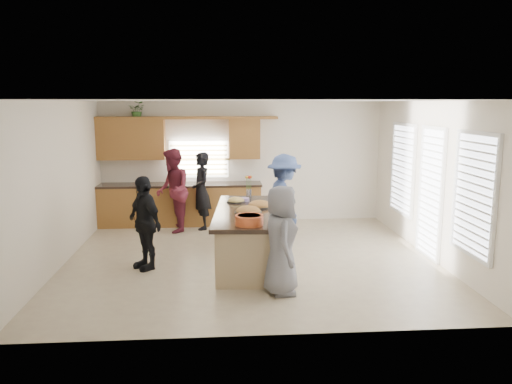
{
  "coord_description": "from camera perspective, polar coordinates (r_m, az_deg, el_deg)",
  "views": [
    {
      "loc": [
        -0.54,
        -8.59,
        2.76
      ],
      "look_at": [
        0.13,
        0.39,
        1.15
      ],
      "focal_mm": 35.0,
      "sensor_mm": 36.0,
      "label": 1
    }
  ],
  "objects": [
    {
      "name": "island",
      "position": [
        8.67,
        -0.76,
        -5.3
      ],
      "size": [
        1.35,
        2.78,
        0.95
      ],
      "rotation": [
        0.0,
        0.0,
        -0.07
      ],
      "color": "tan",
      "rests_on": "ground"
    },
    {
      "name": "floor",
      "position": [
        9.04,
        -0.67,
        -7.64
      ],
      "size": [
        6.5,
        6.5,
        0.0
      ],
      "primitive_type": "plane",
      "color": "#C4B692",
      "rests_on": "ground"
    },
    {
      "name": "woman_left_back",
      "position": [
        11.03,
        -6.26,
        0.13
      ],
      "size": [
        0.57,
        0.71,
        1.7
      ],
      "primitive_type": "imported",
      "rotation": [
        0.0,
        0.0,
        -1.29
      ],
      "color": "black",
      "rests_on": "ground"
    },
    {
      "name": "woman_left_mid",
      "position": [
        10.86,
        -9.49,
        0.17
      ],
      "size": [
        0.83,
        0.99,
        1.81
      ],
      "primitive_type": "imported",
      "rotation": [
        0.0,
        0.0,
        -1.39
      ],
      "color": "maroon",
      "rests_on": "ground"
    },
    {
      "name": "potted_plant",
      "position": [
        11.55,
        -13.4,
        9.08
      ],
      "size": [
        0.37,
        0.33,
        0.4
      ],
      "primitive_type": "imported",
      "rotation": [
        0.0,
        0.0,
        -0.06
      ],
      "color": "#3A6A2A",
      "rests_on": "back_cabinetry"
    },
    {
      "name": "room_shell",
      "position": [
        8.65,
        -0.69,
        4.44
      ],
      "size": [
        6.52,
        6.02,
        2.81
      ],
      "color": "silver",
      "rests_on": "ground"
    },
    {
      "name": "platter_back",
      "position": [
        9.23,
        -2.29,
        -1.01
      ],
      "size": [
        0.34,
        0.34,
        0.14
      ],
      "color": "black",
      "rests_on": "island"
    },
    {
      "name": "woman_right_front",
      "position": [
        7.26,
        2.89,
        -5.52
      ],
      "size": [
        0.52,
        0.79,
        1.6
      ],
      "primitive_type": "imported",
      "rotation": [
        0.0,
        0.0,
        1.58
      ],
      "color": "slate",
      "rests_on": "ground"
    },
    {
      "name": "salad_bowl",
      "position": [
        7.5,
        -0.78,
        -3.16
      ],
      "size": [
        0.43,
        0.43,
        0.15
      ],
      "color": "#CE5225",
      "rests_on": "island"
    },
    {
      "name": "woman_right_back",
      "position": [
        9.61,
        3.24,
        -1.02
      ],
      "size": [
        0.84,
        1.25,
        1.81
      ],
      "primitive_type": "imported",
      "rotation": [
        0.0,
        0.0,
        1.72
      ],
      "color": "#394D7E",
      "rests_on": "ground"
    },
    {
      "name": "platter_front",
      "position": [
        8.32,
        -0.9,
        -2.22
      ],
      "size": [
        0.46,
        0.46,
        0.19
      ],
      "color": "black",
      "rests_on": "island"
    },
    {
      "name": "back_cabinetry",
      "position": [
        11.51,
        -8.86,
        0.78
      ],
      "size": [
        4.08,
        0.66,
        2.46
      ],
      "color": "brown",
      "rests_on": "ground"
    },
    {
      "name": "plate_stack",
      "position": [
        9.34,
        -1.41,
        -0.86
      ],
      "size": [
        0.2,
        0.2,
        0.06
      ],
      "primitive_type": "cylinder",
      "color": "#9E7EB8",
      "rests_on": "island"
    },
    {
      "name": "platter_mid",
      "position": [
        8.79,
        0.42,
        -1.56
      ],
      "size": [
        0.45,
        0.45,
        0.18
      ],
      "color": "black",
      "rests_on": "island"
    },
    {
      "name": "woman_left_front",
      "position": [
        8.54,
        -12.64,
        -3.44
      ],
      "size": [
        0.87,
        0.97,
        1.58
      ],
      "primitive_type": "imported",
      "rotation": [
        0.0,
        0.0,
        -0.92
      ],
      "color": "black",
      "rests_on": "ground"
    },
    {
      "name": "flower_vase",
      "position": [
        9.69,
        -0.83,
        0.79
      ],
      "size": [
        0.14,
        0.14,
        0.42
      ],
      "color": "silver",
      "rests_on": "island"
    },
    {
      "name": "clear_cup",
      "position": [
        7.55,
        1.59,
        -3.4
      ],
      "size": [
        0.07,
        0.07,
        0.09
      ],
      "primitive_type": "cylinder",
      "color": "white",
      "rests_on": "island"
    },
    {
      "name": "right_wall_glazing",
      "position": [
        9.36,
        19.45,
        0.85
      ],
      "size": [
        0.06,
        4.0,
        2.25
      ],
      "color": "white",
      "rests_on": "ground"
    }
  ]
}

